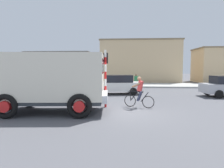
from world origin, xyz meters
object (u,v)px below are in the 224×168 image
at_px(cyclist, 139,92).
at_px(car_white_mid, 117,84).
at_px(truck_foreground, 51,79).
at_px(pedestrian_near_kerb, 136,82).
at_px(traffic_light_pole, 106,70).

bearing_deg(cyclist, car_white_mid, 105.16).
xyz_separation_m(truck_foreground, pedestrian_near_kerb, (4.63, 9.22, -0.82)).
bearing_deg(traffic_light_pole, car_white_mid, 85.71).
relative_size(traffic_light_pole, pedestrian_near_kerb, 1.98).
distance_m(traffic_light_pole, car_white_mid, 5.59).
xyz_separation_m(car_white_mid, pedestrian_near_kerb, (1.66, 2.28, 0.03)).
bearing_deg(traffic_light_pole, cyclist, -0.30).
bearing_deg(traffic_light_pole, truck_foreground, -149.65).
height_order(cyclist, car_white_mid, cyclist).
relative_size(truck_foreground, pedestrian_near_kerb, 3.46).
bearing_deg(traffic_light_pole, pedestrian_near_kerb, 74.99).
bearing_deg(car_white_mid, truck_foreground, -113.14).
relative_size(traffic_light_pole, car_white_mid, 0.76).
distance_m(cyclist, car_white_mid, 5.64).
height_order(truck_foreground, cyclist, truck_foreground).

